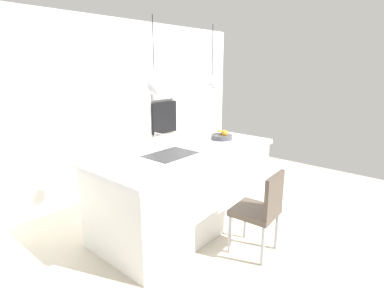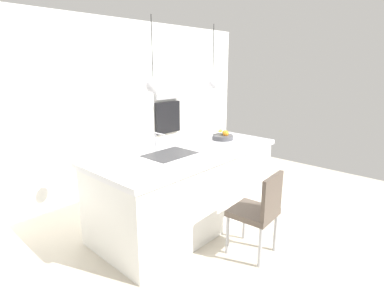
{
  "view_description": "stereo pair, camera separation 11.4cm",
  "coord_description": "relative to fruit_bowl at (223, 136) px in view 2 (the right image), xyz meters",
  "views": [
    {
      "loc": [
        -2.62,
        -2.33,
        1.92
      ],
      "look_at": [
        0.1,
        0.0,
        1.0
      ],
      "focal_mm": 28.59,
      "sensor_mm": 36.0,
      "label": 1
    },
    {
      "loc": [
        -2.54,
        -2.41,
        1.92
      ],
      "look_at": [
        0.1,
        0.0,
        1.0
      ],
      "focal_mm": 28.59,
      "sensor_mm": 36.0,
      "label": 2
    }
  ],
  "objects": [
    {
      "name": "chair_near",
      "position": [
        -0.71,
        -1.0,
        -0.48
      ],
      "size": [
        0.45,
        0.46,
        0.9
      ],
      "color": "brown",
      "rests_on": "ground"
    },
    {
      "name": "pendant_light_left",
      "position": [
        -1.2,
        0.01,
        0.73
      ],
      "size": [
        0.16,
        0.16,
        0.76
      ],
      "color": "silver"
    },
    {
      "name": "pendant_light_right",
      "position": [
        -0.23,
        0.01,
        0.73
      ],
      "size": [
        0.16,
        0.16,
        0.76
      ],
      "color": "silver"
    },
    {
      "name": "floor",
      "position": [
        -0.71,
        0.01,
        -0.99
      ],
      "size": [
        6.6,
        6.6,
        0.0
      ],
      "primitive_type": "plane",
      "color": "beige",
      "rests_on": "ground"
    },
    {
      "name": "microwave",
      "position": [
        0.46,
        1.59,
        0.52
      ],
      "size": [
        0.54,
        0.08,
        0.34
      ],
      "primitive_type": "cube",
      "color": "#9E9EA3",
      "rests_on": "back_wall"
    },
    {
      "name": "sink_basin",
      "position": [
        -0.98,
        0.01,
        -0.05
      ],
      "size": [
        0.56,
        0.4,
        0.02
      ],
      "primitive_type": "cube",
      "color": "#2D2D30",
      "rests_on": "kitchen_island"
    },
    {
      "name": "faucet",
      "position": [
        -0.98,
        0.22,
        0.1
      ],
      "size": [
        0.02,
        0.17,
        0.22
      ],
      "color": "silver",
      "rests_on": "kitchen_island"
    },
    {
      "name": "fruit_bowl",
      "position": [
        0.0,
        0.0,
        0.0
      ],
      "size": [
        0.28,
        0.28,
        0.15
      ],
      "color": "#4C4C51",
      "rests_on": "kitchen_island"
    },
    {
      "name": "kitchen_island",
      "position": [
        -0.71,
        0.01,
        -0.51
      ],
      "size": [
        2.34,
        1.07,
        0.95
      ],
      "color": "white",
      "rests_on": "ground"
    },
    {
      "name": "oven",
      "position": [
        0.46,
        1.59,
        0.02
      ],
      "size": [
        0.56,
        0.08,
        0.56
      ],
      "primitive_type": "cube",
      "color": "black",
      "rests_on": "back_wall"
    },
    {
      "name": "back_wall",
      "position": [
        -0.71,
        1.66,
        0.31
      ],
      "size": [
        6.0,
        0.1,
        2.6
      ],
      "primitive_type": "cube",
      "color": "white",
      "rests_on": "ground"
    }
  ]
}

